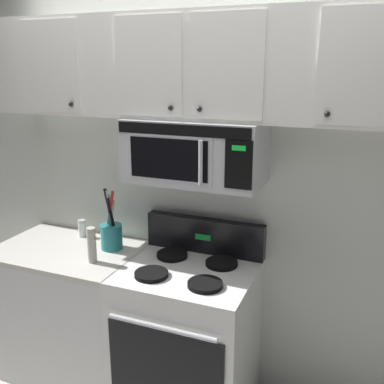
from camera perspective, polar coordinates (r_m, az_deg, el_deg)
back_wall at (r=2.73m, az=2.36°, el=1.63°), size 5.20×0.10×2.70m
stove_range at (r=2.78m, az=-0.53°, el=-18.11°), size 0.76×0.69×1.12m
over_range_microwave at (r=2.45m, az=0.44°, el=5.37°), size 0.76×0.43×0.35m
upper_cabinets at (r=2.43m, az=0.75°, el=15.96°), size 2.50×0.36×0.55m
counter_segment at (r=3.16m, az=-15.19°, el=-14.50°), size 0.93×0.65×0.90m
utensil_crock_teal at (r=2.85m, az=-10.43°, el=-5.30°), size 0.14×0.14×0.39m
salt_shaker at (r=3.11m, az=-14.08°, el=-4.60°), size 0.05×0.05×0.12m
pepper_mill at (r=2.68m, az=-12.89°, el=-6.73°), size 0.05×0.05×0.22m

